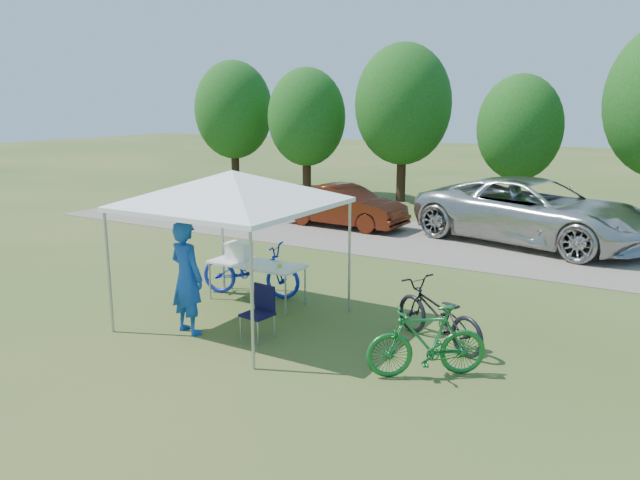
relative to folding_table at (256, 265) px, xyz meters
The scene contains 14 objects.
ground 1.39m from the folding_table, 72.45° to the right, with size 100.00×100.00×0.00m, color #2D5119.
gravel_strip 6.93m from the folding_table, 87.07° to the left, with size 24.00×5.00×0.02m, color gray.
canopy 2.24m from the folding_table, 72.45° to the right, with size 4.53×4.53×3.00m.
treeline 13.23m from the folding_table, 89.74° to the left, with size 24.89×4.28×6.30m.
folding_table is the anchor object (origin of this frame).
folding_chair 1.91m from the folding_table, 51.68° to the right, with size 0.50×0.52×0.88m.
cooler 0.48m from the folding_table, behind, with size 0.50×0.34×0.36m.
ice_cream_cup 0.58m from the folding_table, ahead, with size 0.09×0.09×0.07m, color #C0D933.
cyclist 1.97m from the folding_table, 90.17° to the right, with size 0.71×0.47×1.96m, color #1547AB.
bike_blue 0.48m from the folding_table, 142.04° to the left, with size 0.73×2.10×1.10m, color #1628C2.
bike_green 4.41m from the folding_table, 20.37° to the right, with size 0.50×1.75×1.05m, color #176929.
bike_dark 3.86m from the folding_table, ahead, with size 0.68×1.95×1.02m, color black.
minivan 8.80m from the folding_table, 66.40° to the left, with size 2.98×6.46×1.80m, color beige.
sedan 7.78m from the folding_table, 105.62° to the left, with size 1.38×3.97×1.31m, color #4E1B0D.
Camera 1 is at (6.73, -8.40, 3.88)m, focal length 35.00 mm.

